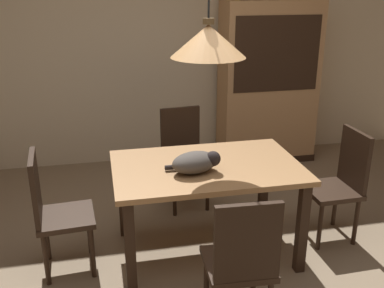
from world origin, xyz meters
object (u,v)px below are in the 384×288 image
object	(u,v)px
chair_right_side	(341,181)
hutch_bookcase	(268,86)
chair_near_front	(242,260)
pendant_lamp	(208,41)
chair_left_side	(53,209)
cat_sleeping	(197,162)
dining_table	(207,177)
chair_far_back	(183,153)

from	to	relation	value
chair_right_side	hutch_bookcase	bearing A→B (deg)	88.64
chair_near_front	hutch_bookcase	world-z (taller)	hutch_bookcase
pendant_lamp	hutch_bookcase	size ratio (longest dim) A/B	0.70
chair_left_side	cat_sleeping	bearing A→B (deg)	-5.80
hutch_bookcase	chair_right_side	bearing A→B (deg)	-91.36
dining_table	chair_far_back	distance (m)	0.89
dining_table	chair_far_back	bearing A→B (deg)	90.55
chair_near_front	pendant_lamp	distance (m)	1.45
cat_sleeping	dining_table	bearing A→B (deg)	46.92
chair_far_back	hutch_bookcase	distance (m)	1.54
chair_right_side	chair_near_front	distance (m)	1.43
dining_table	chair_left_side	xyz separation A→B (m)	(-1.13, -0.01, -0.14)
chair_far_back	dining_table	bearing A→B (deg)	-89.45
cat_sleeping	pendant_lamp	size ratio (longest dim) A/B	0.31
chair_far_back	chair_near_front	bearing A→B (deg)	-89.85
dining_table	chair_far_back	size ratio (longest dim) A/B	1.51
hutch_bookcase	pendant_lamp	bearing A→B (deg)	-123.04
chair_right_side	chair_far_back	xyz separation A→B (m)	(-1.14, 0.88, 0.00)
dining_table	pendant_lamp	size ratio (longest dim) A/B	1.08
cat_sleeping	pendant_lamp	bearing A→B (deg)	46.92
chair_right_side	chair_near_front	world-z (taller)	same
chair_left_side	cat_sleeping	size ratio (longest dim) A/B	2.32
dining_table	chair_right_side	xyz separation A→B (m)	(1.13, 0.00, -0.14)
hutch_bookcase	chair_near_front	bearing A→B (deg)	-113.68
pendant_lamp	hutch_bookcase	xyz separation A→B (m)	(1.17, 1.80, -0.77)
hutch_bookcase	dining_table	bearing A→B (deg)	-123.04
pendant_lamp	hutch_bookcase	world-z (taller)	pendant_lamp
chair_left_side	chair_far_back	size ratio (longest dim) A/B	1.00
chair_left_side	cat_sleeping	xyz separation A→B (m)	(1.03, -0.10, 0.32)
chair_left_side	hutch_bookcase	bearing A→B (deg)	38.16
chair_near_front	hutch_bookcase	size ratio (longest dim) A/B	0.50
chair_near_front	chair_left_side	bearing A→B (deg)	142.19
cat_sleeping	chair_far_back	bearing A→B (deg)	84.54
chair_left_side	chair_far_back	bearing A→B (deg)	38.29
dining_table	pendant_lamp	world-z (taller)	pendant_lamp
dining_table	chair_left_side	bearing A→B (deg)	-179.70
chair_far_back	hutch_bookcase	world-z (taller)	hutch_bookcase
pendant_lamp	chair_far_back	bearing A→B (deg)	90.55
dining_table	pendant_lamp	bearing A→B (deg)	0.00
chair_far_back	cat_sleeping	size ratio (longest dim) A/B	2.32
chair_near_front	chair_far_back	world-z (taller)	same
chair_right_side	hutch_bookcase	size ratio (longest dim) A/B	0.50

